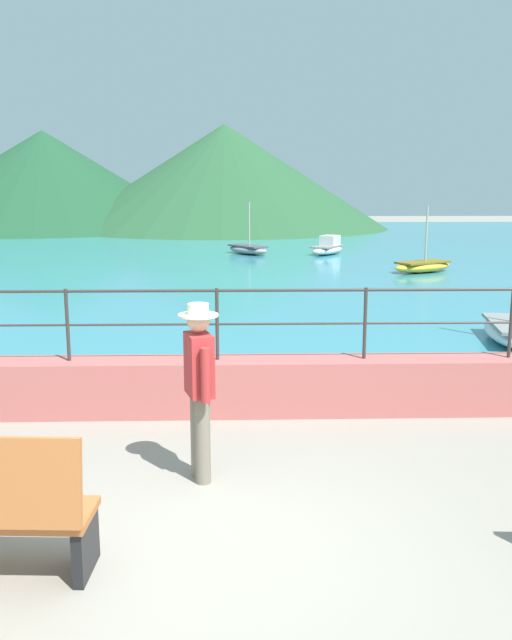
{
  "coord_description": "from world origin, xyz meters",
  "views": [
    {
      "loc": [
        0.25,
        -4.92,
        2.83
      ],
      "look_at": [
        0.5,
        3.7,
        1.1
      ],
      "focal_mm": 37.63,
      "sensor_mm": 36.0,
      "label": 1
    }
  ],
  "objects_px": {
    "person_walking": "(199,383)",
    "boat_1": "(248,249)",
    "boat_3": "(423,266)",
    "boat_2": "(328,248)"
  },
  "relations": [
    {
      "from": "boat_3",
      "to": "person_walking",
      "type": "bearing_deg",
      "value": -112.59
    },
    {
      "from": "person_walking",
      "to": "boat_2",
      "type": "bearing_deg",
      "value": 79.11
    },
    {
      "from": "boat_1",
      "to": "boat_2",
      "type": "relative_size",
      "value": 0.98
    },
    {
      "from": "person_walking",
      "to": "boat_1",
      "type": "height_order",
      "value": "boat_1"
    },
    {
      "from": "boat_1",
      "to": "boat_2",
      "type": "distance_m",
      "value": 3.32
    },
    {
      "from": "boat_2",
      "to": "boat_3",
      "type": "relative_size",
      "value": 1.0
    },
    {
      "from": "person_walking",
      "to": "boat_1",
      "type": "bearing_deg",
      "value": 87.82
    },
    {
      "from": "boat_2",
      "to": "boat_1",
      "type": "bearing_deg",
      "value": 177.7
    },
    {
      "from": "person_walking",
      "to": "boat_3",
      "type": "bearing_deg",
      "value": 67.41
    },
    {
      "from": "person_walking",
      "to": "boat_1",
      "type": "xyz_separation_m",
      "value": [
        0.82,
        21.65,
        -0.71
      ]
    }
  ]
}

